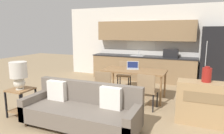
% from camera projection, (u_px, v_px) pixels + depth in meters
% --- Properties ---
extents(ground_plane, '(20.00, 20.00, 0.00)m').
position_uv_depth(ground_plane, '(81.00, 134.00, 3.53)').
color(ground_plane, '#9E8460').
extents(wall_back, '(6.40, 0.07, 2.70)m').
position_uv_depth(wall_back, '(145.00, 43.00, 7.49)').
color(wall_back, silver).
rests_on(wall_back, ground_plane).
extents(kitchen_counter, '(3.76, 0.65, 2.15)m').
position_uv_depth(kitchen_counter, '(143.00, 57.00, 7.30)').
color(kitchen_counter, '#8E704C').
rests_on(kitchen_counter, ground_plane).
extents(refrigerator, '(0.74, 0.69, 1.93)m').
position_uv_depth(refrigerator, '(213.00, 57.00, 6.34)').
color(refrigerator, black).
rests_on(refrigerator, ground_plane).
extents(dining_table, '(1.65, 0.80, 0.76)m').
position_uv_depth(dining_table, '(135.00, 72.00, 5.35)').
color(dining_table, olive).
rests_on(dining_table, ground_plane).
extents(couch, '(2.21, 0.80, 0.82)m').
position_uv_depth(couch, '(82.00, 110.00, 3.74)').
color(couch, '#3D2D1E').
rests_on(couch, ground_plane).
extents(side_table, '(0.45, 0.45, 0.60)m').
position_uv_depth(side_table, '(21.00, 98.00, 4.23)').
color(side_table, olive).
rests_on(side_table, ground_plane).
extents(table_lamp, '(0.34, 0.34, 0.58)m').
position_uv_depth(table_lamp, '(19.00, 73.00, 4.09)').
color(table_lamp, silver).
rests_on(table_lamp, side_table).
extents(credenza, '(1.29, 0.40, 0.84)m').
position_uv_depth(credenza, '(212.00, 104.00, 3.79)').
color(credenza, tan).
rests_on(credenza, ground_plane).
extents(vase, '(0.17, 0.17, 0.30)m').
position_uv_depth(vase, '(207.00, 75.00, 3.77)').
color(vase, maroon).
rests_on(vase, credenza).
extents(dining_chair_far_left, '(0.48, 0.48, 0.85)m').
position_uv_depth(dining_chair_far_left, '(125.00, 73.00, 6.27)').
color(dining_chair_far_left, '#997A56').
rests_on(dining_chair_far_left, ground_plane).
extents(dining_chair_near_right, '(0.46, 0.46, 0.85)m').
position_uv_depth(dining_chair_near_right, '(148.00, 89.00, 4.55)').
color(dining_chair_near_right, '#997A56').
rests_on(dining_chair_near_right, ground_plane).
extents(dining_chair_near_left, '(0.46, 0.46, 0.85)m').
position_uv_depth(dining_chair_near_left, '(105.00, 85.00, 4.87)').
color(dining_chair_near_left, '#997A56').
rests_on(dining_chair_near_left, ground_plane).
extents(laptop, '(0.38, 0.34, 0.20)m').
position_uv_depth(laptop, '(133.00, 67.00, 5.52)').
color(laptop, '#B7BABC').
rests_on(laptop, dining_table).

